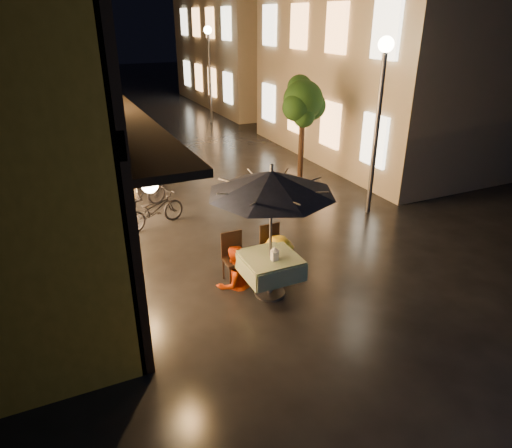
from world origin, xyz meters
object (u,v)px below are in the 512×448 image
cafe_table (270,266)px  patio_umbrella (271,182)px  streetlamp_near (380,96)px  person_orange (234,248)px  bicycle_0 (154,210)px  table_lantern (275,253)px  person_yellow (278,238)px

cafe_table → patio_umbrella: patio_umbrella is taller
streetlamp_near → patio_umbrella: 4.71m
streetlamp_near → person_orange: bearing=-157.9°
person_orange → bicycle_0: size_ratio=0.97×
cafe_table → person_orange: (-0.47, 0.55, 0.19)m
patio_umbrella → table_lantern: size_ratio=9.84×
patio_umbrella → person_orange: size_ratio=1.58×
streetlamp_near → person_orange: (-4.47, -1.82, -2.14)m
patio_umbrella → table_lantern: patio_umbrella is taller
patio_umbrella → cafe_table: bearing=153.4°
person_yellow → bicycle_0: size_ratio=1.00×
table_lantern → person_yellow: (0.44, 0.71, -0.12)m
streetlamp_near → bicycle_0: size_ratio=2.63×
table_lantern → person_orange: person_orange is taller
patio_umbrella → person_orange: (-0.47, 0.55, -1.37)m
person_orange → bicycle_0: 3.34m
cafe_table → streetlamp_near: bearing=30.6°
patio_umbrella → streetlamp_near: bearing=30.6°
person_yellow → patio_umbrella: bearing=36.7°
patio_umbrella → table_lantern: bearing=-90.0°
table_lantern → person_yellow: person_yellow is taller
streetlamp_near → table_lantern: 5.14m
cafe_table → table_lantern: table_lantern is taller
streetlamp_near → person_yellow: streetlamp_near is taller
streetlamp_near → cafe_table: bearing=-149.4°
cafe_table → person_orange: bearing=130.6°
patio_umbrella → bicycle_0: size_ratio=1.53×
table_lantern → bicycle_0: (-1.20, 3.95, -0.50)m
cafe_table → table_lantern: bearing=-90.0°
patio_umbrella → bicycle_0: bearing=107.6°
streetlamp_near → person_yellow: (-3.56, -1.82, -2.11)m
person_yellow → bicycle_0: person_yellow is taller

